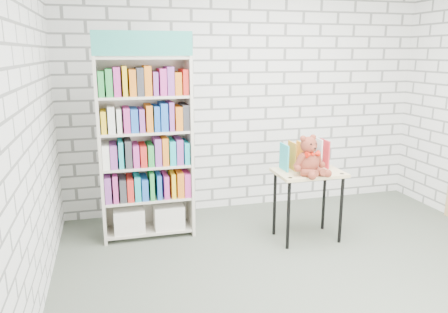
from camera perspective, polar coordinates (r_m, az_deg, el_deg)
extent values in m
plane|color=#4E5649|center=(4.04, 12.11, -15.39)|extent=(4.50, 4.50, 0.00)
cube|color=silver|center=(5.42, 3.19, 7.85)|extent=(4.50, 0.02, 2.80)
cube|color=silver|center=(3.22, -24.97, 2.76)|extent=(0.02, 4.00, 2.80)
cube|color=beige|center=(4.58, -15.86, 0.58)|extent=(0.03, 0.37, 1.89)
cube|color=beige|center=(4.65, -4.53, 1.25)|extent=(0.03, 0.37, 1.89)
cube|color=beige|center=(4.76, -10.34, 1.36)|extent=(0.95, 0.02, 1.89)
cube|color=teal|center=(4.31, -10.54, 14.34)|extent=(0.95, 0.02, 0.23)
cube|color=beige|center=(4.86, -9.72, -9.31)|extent=(0.88, 0.35, 0.03)
cube|color=beige|center=(4.73, -9.89, -5.31)|extent=(0.88, 0.35, 0.03)
cube|color=beige|center=(4.63, -10.07, -1.11)|extent=(0.88, 0.35, 0.03)
cube|color=beige|center=(4.56, -10.25, 3.25)|extent=(0.88, 0.35, 0.03)
cube|color=beige|center=(4.51, -10.44, 7.73)|extent=(0.88, 0.35, 0.03)
cube|color=beige|center=(4.49, -10.65, 12.54)|extent=(0.88, 0.35, 0.03)
cube|color=silver|center=(4.80, -12.31, -7.94)|extent=(0.32, 0.31, 0.25)
cube|color=silver|center=(4.83, -7.28, -7.59)|extent=(0.32, 0.31, 0.25)
cube|color=green|center=(4.68, -9.95, -3.73)|extent=(0.88, 0.31, 0.25)
cube|color=orange|center=(4.59, -10.13, 0.54)|extent=(0.88, 0.31, 0.25)
cube|color=#BF338C|center=(4.52, -10.31, 4.96)|extent=(0.88, 0.31, 0.25)
cube|color=#19A5B2|center=(4.49, -10.51, 9.49)|extent=(0.88, 0.31, 0.25)
cube|color=#D8C081|center=(4.57, 11.00, -2.08)|extent=(0.69, 0.48, 0.03)
cylinder|color=black|center=(4.40, 8.40, -7.63)|extent=(0.03, 0.03, 0.71)
cylinder|color=black|center=(4.72, 6.63, -6.09)|extent=(0.03, 0.03, 0.71)
cylinder|color=black|center=(4.65, 15.04, -6.78)|extent=(0.03, 0.03, 0.71)
cylinder|color=black|center=(4.96, 12.92, -5.40)|extent=(0.03, 0.03, 0.71)
cylinder|color=black|center=(4.30, 8.65, -2.79)|extent=(0.05, 0.05, 0.01)
cylinder|color=black|center=(4.54, 15.15, -2.21)|extent=(0.05, 0.05, 0.01)
cube|color=#2BB5BE|center=(4.53, 7.83, -0.01)|extent=(0.01, 0.21, 0.29)
cube|color=orange|center=(4.57, 8.91, 0.06)|extent=(0.01, 0.21, 0.29)
cube|color=orange|center=(4.60, 9.97, 0.13)|extent=(0.01, 0.21, 0.29)
cube|color=black|center=(4.64, 11.01, 0.20)|extent=(0.01, 0.21, 0.29)
cube|color=white|center=(4.68, 12.04, 0.27)|extent=(0.01, 0.21, 0.29)
cube|color=red|center=(4.73, 13.04, 0.33)|extent=(0.01, 0.21, 0.29)
ellipsoid|color=maroon|center=(4.43, 10.87, -0.76)|extent=(0.23, 0.20, 0.23)
sphere|color=maroon|center=(4.39, 11.02, 1.49)|extent=(0.17, 0.17, 0.17)
sphere|color=maroon|center=(4.35, 10.29, 2.32)|extent=(0.06, 0.06, 0.06)
sphere|color=maroon|center=(4.43, 11.55, 2.45)|extent=(0.06, 0.06, 0.06)
sphere|color=maroon|center=(4.34, 11.56, 1.03)|extent=(0.07, 0.07, 0.07)
sphere|color=black|center=(4.32, 11.29, 1.57)|extent=(0.02, 0.02, 0.02)
sphere|color=black|center=(4.35, 11.89, 1.64)|extent=(0.02, 0.02, 0.02)
sphere|color=black|center=(4.32, 11.81, 1.03)|extent=(0.02, 0.02, 0.02)
cylinder|color=maroon|center=(4.34, 9.86, -0.57)|extent=(0.12, 0.09, 0.17)
cylinder|color=maroon|center=(4.48, 12.25, -0.23)|extent=(0.12, 0.11, 0.17)
sphere|color=maroon|center=(4.32, 9.60, -1.53)|extent=(0.07, 0.07, 0.07)
sphere|color=maroon|center=(4.51, 12.67, -1.06)|extent=(0.07, 0.07, 0.07)
cylinder|color=maroon|center=(4.32, 11.09, -2.13)|extent=(0.15, 0.19, 0.09)
cylinder|color=maroon|center=(4.41, 12.46, -1.90)|extent=(0.09, 0.18, 0.09)
sphere|color=maroon|center=(4.25, 11.45, -2.50)|extent=(0.08, 0.08, 0.08)
sphere|color=maroon|center=(4.37, 13.39, -2.16)|extent=(0.08, 0.08, 0.08)
cone|color=red|center=(4.33, 11.09, 0.27)|extent=(0.08, 0.08, 0.06)
cone|color=red|center=(4.38, 11.89, 0.38)|extent=(0.08, 0.08, 0.06)
sphere|color=red|center=(4.36, 11.52, 0.32)|extent=(0.04, 0.04, 0.04)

